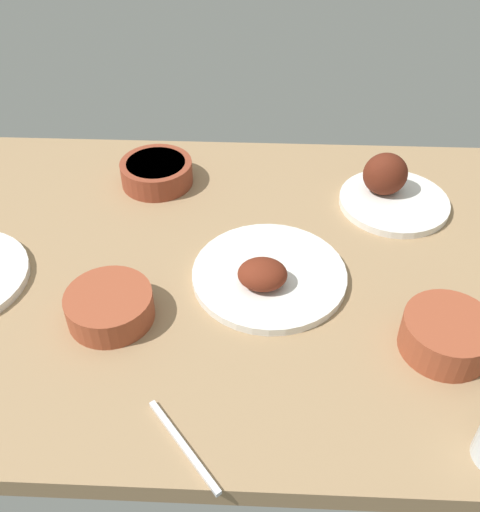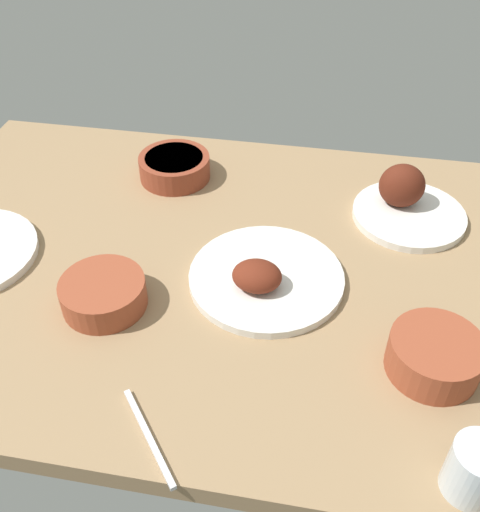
% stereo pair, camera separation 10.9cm
% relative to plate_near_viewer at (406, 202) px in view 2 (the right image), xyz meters
% --- Properties ---
extents(dining_table, '(1.40, 0.90, 0.04)m').
position_rel_plate_near_viewer_xyz_m(dining_table, '(0.31, 0.22, -0.05)').
color(dining_table, '#937551').
rests_on(dining_table, ground).
extents(plate_near_viewer, '(0.23, 0.23, 0.11)m').
position_rel_plate_near_viewer_xyz_m(plate_near_viewer, '(0.00, 0.00, 0.00)').
color(plate_near_viewer, silver).
rests_on(plate_near_viewer, dining_table).
extents(plate_far_side, '(0.29, 0.29, 0.07)m').
position_rel_plate_near_viewer_xyz_m(plate_far_side, '(0.26, 0.26, -0.02)').
color(plate_far_side, silver).
rests_on(plate_far_side, dining_table).
extents(bowl_pasta, '(0.16, 0.16, 0.05)m').
position_rel_plate_near_viewer_xyz_m(bowl_pasta, '(0.51, -0.05, -0.00)').
color(bowl_pasta, brown).
rests_on(bowl_pasta, dining_table).
extents(bowl_potatoes, '(0.15, 0.15, 0.06)m').
position_rel_plate_near_viewer_xyz_m(bowl_potatoes, '(-0.03, 0.41, 0.00)').
color(bowl_potatoes, brown).
rests_on(bowl_potatoes, dining_table).
extents(bowl_onions, '(0.15, 0.15, 0.05)m').
position_rel_plate_near_viewer_xyz_m(bowl_onions, '(0.53, 0.36, -0.00)').
color(bowl_onions, brown).
rests_on(bowl_onions, dining_table).
extents(water_tumbler, '(0.07, 0.07, 0.09)m').
position_rel_plate_near_viewer_xyz_m(water_tumbler, '(-0.06, 0.60, 0.01)').
color(water_tumbler, silver).
rests_on(water_tumbler, dining_table).
extents(fork_loose, '(0.12, 0.14, 0.01)m').
position_rel_plate_near_viewer_xyz_m(fork_loose, '(0.37, 0.60, -0.03)').
color(fork_loose, silver).
rests_on(fork_loose, dining_table).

